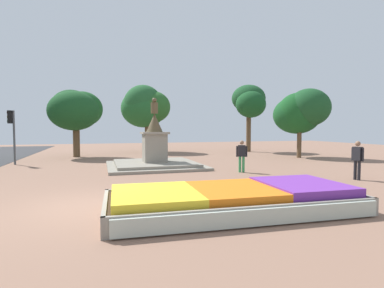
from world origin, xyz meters
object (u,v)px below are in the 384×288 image
(traffic_light_far_corner, at_px, (12,127))
(pedestrian_near_planter, at_px, (357,157))
(statue_monument, at_px, (155,155))
(pedestrian_with_handbag, at_px, (242,154))
(flower_planter, at_px, (235,199))

(traffic_light_far_corner, bearing_deg, pedestrian_near_planter, -33.65)
(statue_monument, height_order, pedestrian_near_planter, statue_monument)
(traffic_light_far_corner, xyz_separation_m, pedestrian_with_handbag, (12.17, -7.09, -1.42))
(flower_planter, bearing_deg, pedestrian_near_planter, 22.07)
(statue_monument, bearing_deg, traffic_light_far_corner, 156.70)
(flower_planter, distance_m, pedestrian_with_handbag, 7.35)
(flower_planter, relative_size, pedestrian_near_planter, 4.09)
(traffic_light_far_corner, relative_size, pedestrian_near_planter, 1.97)
(traffic_light_far_corner, height_order, pedestrian_with_handbag, traffic_light_far_corner)
(pedestrian_near_planter, bearing_deg, statue_monument, 137.45)
(pedestrian_with_handbag, xyz_separation_m, pedestrian_near_planter, (3.81, -3.55, 0.04))
(flower_planter, distance_m, traffic_light_far_corner, 16.28)
(statue_monument, xyz_separation_m, traffic_light_far_corner, (-8.28, 3.56, 1.70))
(flower_planter, xyz_separation_m, pedestrian_near_planter, (7.23, 2.93, 0.68))
(statue_monument, distance_m, traffic_light_far_corner, 9.17)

